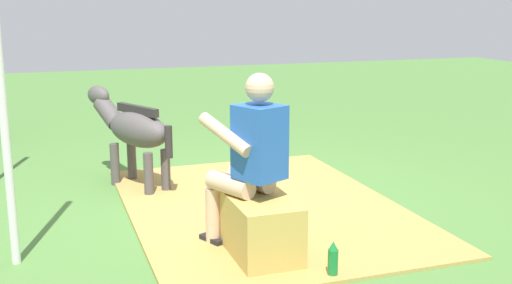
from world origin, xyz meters
TOP-DOWN VIEW (x-y plane):
  - ground_plane at (0.00, 0.00)m, footprint 24.00×24.00m
  - hay_patch at (-0.12, -0.27)m, footprint 3.19×2.31m
  - hay_bale at (-1.16, 0.11)m, footprint 0.65×0.43m
  - person_seated at (-1.01, 0.15)m, footprint 0.72×0.58m
  - pony_standing at (0.93, 0.69)m, footprint 1.24×0.78m
  - soda_bottle at (-1.61, -0.23)m, footprint 0.07×0.07m
  - tent_pole_left at (-0.68, 1.76)m, footprint 0.06×0.06m

SIDE VIEW (x-z plane):
  - ground_plane at x=0.00m, z-range 0.00..0.00m
  - hay_patch at x=-0.12m, z-range 0.00..0.02m
  - soda_bottle at x=-1.61m, z-range 0.00..0.25m
  - hay_bale at x=-1.16m, z-range 0.00..0.44m
  - pony_standing at x=0.93m, z-range 0.11..1.06m
  - person_seated at x=-1.01m, z-range 0.06..1.38m
  - tent_pole_left at x=-0.68m, z-range 0.00..2.50m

